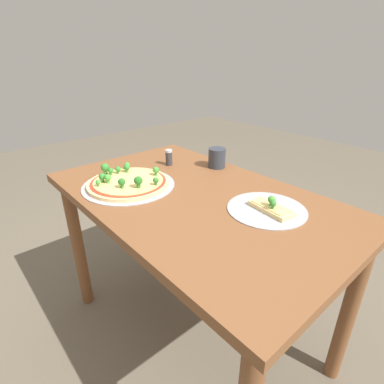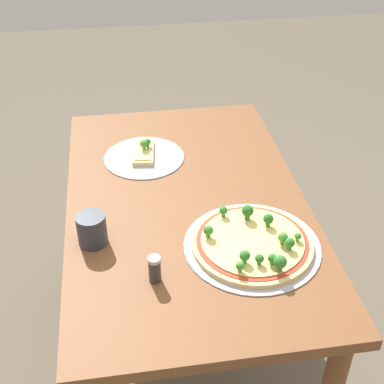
{
  "view_description": "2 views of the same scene",
  "coord_description": "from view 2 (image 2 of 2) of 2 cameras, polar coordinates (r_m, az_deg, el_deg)",
  "views": [
    {
      "loc": [
        -0.8,
        0.71,
        1.29
      ],
      "look_at": [
        -0.01,
        0.02,
        0.79
      ],
      "focal_mm": 28.0,
      "sensor_mm": 36.0,
      "label": 1
    },
    {
      "loc": [
        1.35,
        -0.19,
        1.78
      ],
      "look_at": [
        -0.01,
        0.02,
        0.79
      ],
      "focal_mm": 50.0,
      "sensor_mm": 36.0,
      "label": 2
    }
  ],
  "objects": [
    {
      "name": "drinking_cup",
      "position": [
        1.53,
        -10.63,
        -3.95
      ],
      "size": [
        0.08,
        0.08,
        0.09
      ],
      "primitive_type": "cylinder",
      "color": "#2D333D",
      "rests_on": "dining_table"
    },
    {
      "name": "pizza_tray_slice",
      "position": [
        1.91,
        -5.15,
        4.01
      ],
      "size": [
        0.28,
        0.28,
        0.06
      ],
      "color": "#A3A3A8",
      "rests_on": "dining_table"
    },
    {
      "name": "dining_table",
      "position": [
        1.76,
        -0.6,
        -3.65
      ],
      "size": [
        1.24,
        0.75,
        0.77
      ],
      "color": "brown",
      "rests_on": "ground_plane"
    },
    {
      "name": "condiment_shaker",
      "position": [
        1.4,
        -4.0,
        -8.19
      ],
      "size": [
        0.03,
        0.03,
        0.08
      ],
      "color": "#333338",
      "rests_on": "dining_table"
    },
    {
      "name": "pizza_tray_whole",
      "position": [
        1.52,
        6.51,
        -5.41
      ],
      "size": [
        0.39,
        0.39,
        0.07
      ],
      "color": "#A3A3A8",
      "rests_on": "dining_table"
    },
    {
      "name": "ground_plane",
      "position": [
        2.24,
        -0.49,
        -16.81
      ],
      "size": [
        8.0,
        8.0,
        0.0
      ],
      "primitive_type": "plane",
      "color": "brown"
    }
  ]
}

